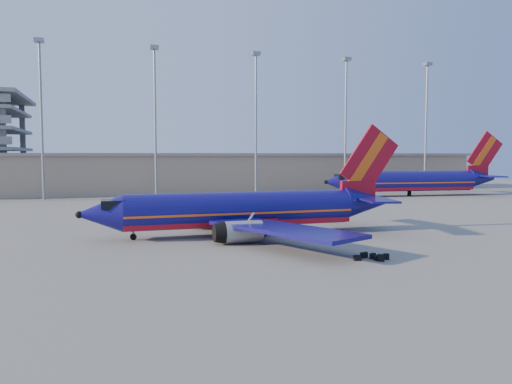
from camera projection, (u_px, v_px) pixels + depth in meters
The scene contains 6 objects.
ground at pixel (246, 231), 53.31m from camera, with size 220.00×220.00×0.00m, color slate.
terminal_building at pixel (219, 172), 111.23m from camera, with size 122.00×16.00×8.50m.
light_mast_row at pixel (207, 107), 97.34m from camera, with size 101.60×1.60×28.65m.
aircraft_main at pixel (248, 211), 50.98m from camera, with size 33.99×32.74×11.52m.
aircraft_second at pixel (414, 181), 99.01m from camera, with size 38.39×14.91×13.00m.
luggage_pile at pixel (372, 257), 38.77m from camera, with size 2.91×2.05×0.55m.
Camera 1 is at (-14.35, -50.87, 8.16)m, focal length 35.00 mm.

